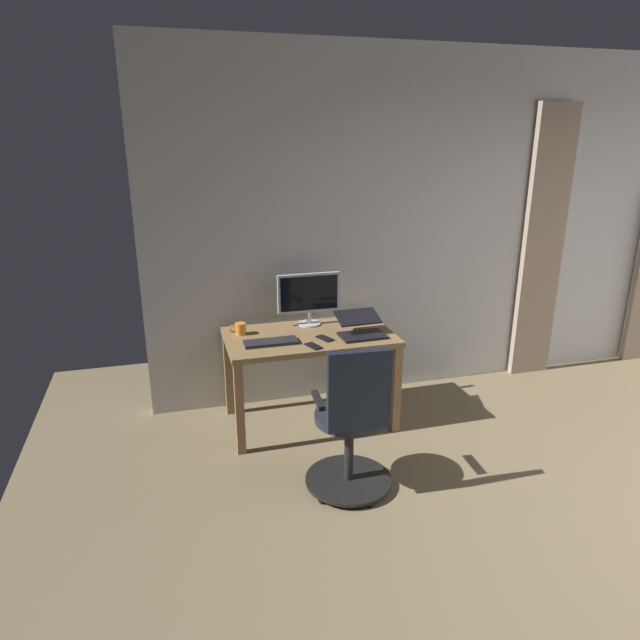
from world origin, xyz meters
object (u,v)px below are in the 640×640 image
at_px(computer_keyboard, 271,342).
at_px(cell_phone_by_monitor, 325,338).
at_px(mug_coffee, 240,329).
at_px(computer_mouse, 353,318).
at_px(office_chair, 352,427).
at_px(desk, 310,347).
at_px(computer_monitor, 309,295).
at_px(laptop, 361,329).
at_px(cell_phone_face_up, 314,346).

bearing_deg(computer_keyboard, cell_phone_by_monitor, 178.56).
bearing_deg(computer_keyboard, mug_coffee, -54.53).
bearing_deg(computer_keyboard, computer_mouse, -155.18).
xyz_separation_m(computer_keyboard, cell_phone_by_monitor, (-0.40, 0.01, -0.01)).
relative_size(office_chair, computer_mouse, 10.10).
relative_size(desk, mug_coffee, 10.17).
height_order(desk, office_chair, office_chair).
height_order(computer_mouse, cell_phone_by_monitor, computer_mouse).
xyz_separation_m(desk, mug_coffee, (0.50, -0.15, 0.14)).
distance_m(office_chair, cell_phone_by_monitor, 0.88).
bearing_deg(mug_coffee, computer_mouse, -174.93).
bearing_deg(desk, cell_phone_by_monitor, 123.99).
bearing_deg(computer_monitor, computer_mouse, 178.77).
height_order(laptop, cell_phone_by_monitor, laptop).
relative_size(desk, computer_mouse, 12.59).
relative_size(computer_keyboard, computer_mouse, 3.88).
relative_size(computer_keyboard, mug_coffee, 3.13).
distance_m(laptop, mug_coffee, 0.91).
xyz_separation_m(computer_monitor, computer_keyboard, (0.38, 0.35, -0.23)).
distance_m(computer_monitor, computer_keyboard, 0.56).
height_order(desk, computer_monitor, computer_monitor).
relative_size(computer_mouse, cell_phone_by_monitor, 0.69).
bearing_deg(computer_mouse, cell_phone_face_up, 46.36).
bearing_deg(cell_phone_by_monitor, computer_monitor, -108.65).
xyz_separation_m(office_chair, computer_keyboard, (0.33, -0.84, 0.28)).
bearing_deg(desk, computer_keyboard, 19.79).
bearing_deg(laptop, office_chair, 65.88).
height_order(computer_mouse, mug_coffee, mug_coffee).
xyz_separation_m(desk, computer_mouse, (-0.42, -0.23, 0.12)).
height_order(computer_keyboard, computer_mouse, computer_mouse).
xyz_separation_m(laptop, computer_mouse, (-0.06, -0.34, -0.03)).
xyz_separation_m(computer_keyboard, laptop, (-0.68, 0.00, 0.04)).
bearing_deg(office_chair, computer_mouse, 74.97).
height_order(computer_keyboard, mug_coffee, mug_coffee).
distance_m(computer_keyboard, mug_coffee, 0.32).
bearing_deg(cell_phone_face_up, computer_monitor, -120.69).
height_order(laptop, cell_phone_face_up, laptop).
bearing_deg(mug_coffee, office_chair, 115.29).
bearing_deg(cell_phone_by_monitor, office_chair, 62.69).
relative_size(computer_monitor, mug_coffee, 4.01).
relative_size(computer_keyboard, cell_phone_by_monitor, 2.69).
distance_m(laptop, computer_mouse, 0.35).
xyz_separation_m(computer_mouse, mug_coffee, (0.92, 0.08, 0.03)).
distance_m(desk, cell_phone_by_monitor, 0.18).
xyz_separation_m(desk, cell_phone_by_monitor, (-0.08, 0.12, 0.10)).
xyz_separation_m(desk, laptop, (-0.37, 0.12, 0.15)).
bearing_deg(computer_monitor, cell_phone_face_up, 78.93).
bearing_deg(computer_keyboard, desk, -160.21).
distance_m(computer_monitor, cell_phone_face_up, 0.55).
distance_m(office_chair, cell_phone_face_up, 0.75).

